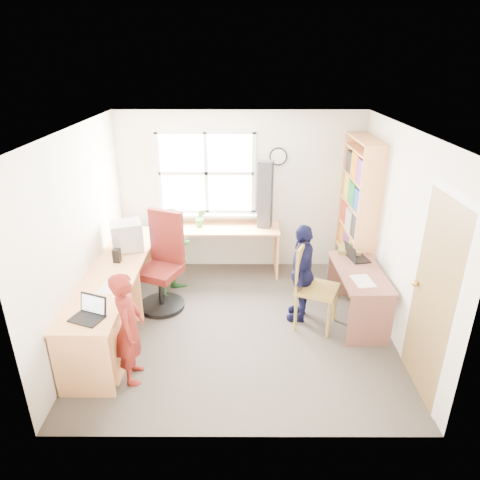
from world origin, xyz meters
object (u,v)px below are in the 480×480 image
Objects in this scene: bookshelf at (357,217)px; laptop_left at (90,313)px; laptop_right at (355,256)px; person_navy at (302,273)px; wooden_chair at (311,283)px; person_red at (129,328)px; person_green at (175,252)px; potted_plant at (200,218)px; l_desk at (126,306)px; right_desk at (358,284)px; swivel_chair at (163,267)px; cd_tower at (265,195)px; crt_monitor at (127,236)px.

laptop_left is at bearing -145.54° from bookshelf.
person_navy is at bearing 99.86° from laptop_right.
bookshelf is at bearing 150.83° from person_navy.
bookshelf is at bearing 78.34° from wooden_chair.
person_red is at bearing -46.17° from person_navy.
person_navy is (1.86, 1.12, 0.03)m from person_red.
person_red is 0.98× the size of person_green.
person_green reaches higher than potted_plant.
l_desk is at bearing -112.79° from potted_plant.
right_desk is at bearing 42.39° from laptop_left.
swivel_chair reaches higher than l_desk.
bookshelf is at bearing 56.06° from laptop_left.
person_green is (-2.36, 0.36, -0.11)m from laptop_right.
cd_tower reaches higher than wooden_chair.
potted_plant reaches higher than l_desk.
right_desk is at bearing -100.22° from bookshelf.
potted_plant is 0.22× the size of person_green.
potted_plant is at bearing 91.45° from laptop_left.
wooden_chair reaches higher than laptop_left.
person_red is at bearing -102.25° from potted_plant.
crt_monitor is 1.35× the size of laptop_right.
laptop_left is at bearing 87.00° from person_red.
wooden_chair is at bearing 8.62° from swivel_chair.
l_desk is 2.19m from wooden_chair.
right_desk is 2.45m from person_green.
person_green is (-2.54, -0.34, -0.38)m from bookshelf.
crt_monitor is at bearing -88.32° from person_navy.
l_desk is at bearing -64.24° from person_navy.
person_green is at bearing 162.71° from right_desk.
right_desk is 1.85m from cd_tower.
person_navy is (2.22, 1.14, -0.16)m from laptop_left.
wooden_chair is 1.08× the size of cd_tower.
laptop_left reaches higher than right_desk.
right_desk is at bearing -28.30° from crt_monitor.
right_desk is 2.79m from person_red.
cd_tower is 3.54× the size of potted_plant.
cd_tower is (1.82, 2.40, 0.44)m from laptop_left.
crt_monitor reaches higher than potted_plant.
l_desk reaches higher than right_desk.
wooden_chair is at bearing -43.78° from potted_plant.
person_green is 1.77m from person_navy.
laptop_right is at bearing -22.06° from crt_monitor.
bookshelf is 3.49m from person_red.
person_navy is (-0.70, 0.03, 0.14)m from right_desk.
crt_monitor is at bearing 136.85° from person_green.
l_desk is 2.38× the size of person_green.
cd_tower reaches higher than potted_plant.
crt_monitor is 0.39× the size of person_red.
wooden_chair reaches higher than laptop_right.
cd_tower is 0.77× the size of person_navy.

